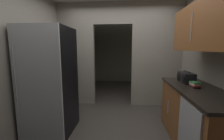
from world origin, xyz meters
TOP-DOWN VIEW (x-y plane):
  - ground at (0.00, 0.00)m, footprint 20.00×20.00m
  - kitchen_partition at (0.05, 1.47)m, footprint 3.15×0.12m
  - adjoining_room_shell at (0.00, 3.38)m, footprint 3.15×2.87m
  - refrigerator at (-1.14, 0.05)m, footprint 0.75×0.80m
  - lower_cabinet_run at (1.25, -0.18)m, footprint 0.66×1.66m
  - dishwasher at (0.93, -0.65)m, footprint 0.02×0.56m
  - upper_cabinet_counterside at (1.25, -0.18)m, footprint 0.36×1.49m
  - boombox at (1.21, 0.22)m, footprint 0.20×0.35m
  - book_stack at (1.21, -0.10)m, footprint 0.13×0.16m

SIDE VIEW (x-z plane):
  - ground at x=0.00m, z-range 0.00..0.00m
  - dishwasher at x=0.93m, z-range 0.00..0.84m
  - lower_cabinet_run at x=1.25m, z-range 0.00..0.90m
  - refrigerator at x=-1.14m, z-range 0.00..1.84m
  - book_stack at x=1.21m, z-range 0.90..0.99m
  - boombox at x=1.21m, z-range 0.89..1.09m
  - adjoining_room_shell at x=0.00m, z-range 0.00..2.62m
  - kitchen_partition at x=0.05m, z-range 0.09..2.71m
  - upper_cabinet_counterside at x=1.25m, z-range 1.45..2.12m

